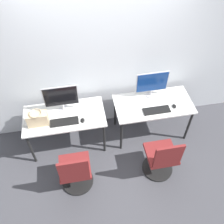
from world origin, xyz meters
TOP-DOWN VIEW (x-y plane):
  - ground_plane at (0.00, 0.00)m, footprint 20.00×20.00m
  - wall_back at (0.00, 0.76)m, footprint 12.00×0.05m
  - desk_left at (-0.71, 0.32)m, footprint 1.24×0.64m
  - monitor_left at (-0.71, 0.45)m, footprint 0.52×0.15m
  - keyboard_left at (-0.71, 0.18)m, footprint 0.42×0.15m
  - mouse_left at (-0.44, 0.16)m, footprint 0.06×0.09m
  - office_chair_left at (-0.64, -0.49)m, footprint 0.48×0.48m
  - desk_right at (0.71, 0.32)m, footprint 1.24×0.64m
  - monitor_right at (0.71, 0.51)m, footprint 0.52×0.15m
  - keyboard_right at (0.71, 0.16)m, footprint 0.42×0.15m
  - mouse_right at (1.01, 0.19)m, footprint 0.06×0.09m
  - office_chair_right at (0.63, -0.50)m, footprint 0.48×0.48m
  - handbag at (-1.09, 0.22)m, footprint 0.30×0.18m

SIDE VIEW (x-z plane):
  - ground_plane at x=0.00m, z-range 0.00..0.00m
  - office_chair_left at x=-0.64m, z-range -0.08..0.82m
  - office_chair_right at x=0.63m, z-range -0.08..0.82m
  - desk_left at x=-0.71m, z-range 0.28..1.00m
  - desk_right at x=0.71m, z-range 0.28..1.00m
  - keyboard_left at x=-0.71m, z-range 0.72..0.74m
  - keyboard_right at x=0.71m, z-range 0.72..0.74m
  - mouse_left at x=-0.44m, z-range 0.72..0.75m
  - mouse_right at x=1.01m, z-range 0.72..0.75m
  - handbag at x=-1.09m, z-range 0.71..0.95m
  - monitor_left at x=-0.71m, z-range 0.74..1.21m
  - monitor_right at x=0.71m, z-range 0.74..1.21m
  - wall_back at x=0.00m, z-range 0.00..2.80m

